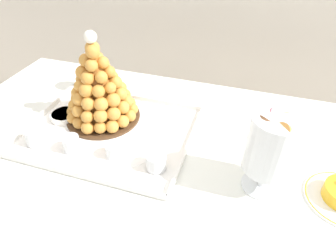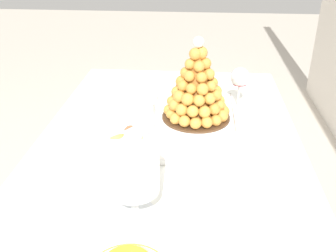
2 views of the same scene
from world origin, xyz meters
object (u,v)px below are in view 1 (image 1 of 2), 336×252
Objects in this scene: macaron_goblet at (272,145)px; dessert_cup_centre at (113,151)px; dessert_cup_mid_right at (156,162)px; creme_brulee_ramekin at (65,115)px; dessert_cup_mid_left at (71,144)px; serving_tray at (110,131)px; dessert_cup_left at (35,137)px; wine_glass at (91,63)px; croquembouche at (99,88)px.

dessert_cup_centre is at bearing -177.03° from macaron_goblet.
dessert_cup_mid_right is 0.42m from creme_brulee_ramekin.
creme_brulee_ramekin is (-0.40, 0.13, -0.01)m from dessert_cup_mid_right.
dessert_cup_centre is at bearing -26.04° from creme_brulee_ramekin.
dessert_cup_mid_left is 0.14m from dessert_cup_centre.
dessert_cup_left is at bearing -147.02° from serving_tray.
serving_tray is at bearing 32.98° from dessert_cup_left.
wine_glass is at bearing 128.32° from serving_tray.
croquembouche is 0.22m from dessert_cup_mid_left.
croquembouche is at bearing -52.87° from wine_glass.
dessert_cup_mid_right is at bearing -33.86° from croquembouche.
serving_tray is 0.19m from creme_brulee_ramekin.
creme_brulee_ramekin reaches higher than serving_tray.
creme_brulee_ramekin is 0.24m from wine_glass.
wine_glass is at bearing 126.62° from dessert_cup_centre.
dessert_cup_mid_left is 0.39m from wine_glass.
dessert_cup_left reaches higher than dessert_cup_mid_left.
serving_tray is at bearing -48.75° from croquembouche.
creme_brulee_ramekin is at bearing 130.62° from dessert_cup_mid_left.
wine_glass is (-0.13, 0.17, -0.00)m from croquembouche.
serving_tray is 11.58× the size of dessert_cup_centre.
croquembouche is 0.59m from macaron_goblet.
serving_tray is 10.54× the size of dessert_cup_mid_left.
croquembouche is 0.34m from dessert_cup_mid_right.
croquembouche reaches higher than dessert_cup_centre.
dessert_cup_mid_right is (0.41, 0.02, -0.00)m from dessert_cup_left.
dessert_cup_mid_right is 0.33m from macaron_goblet.
croquembouche is 0.26m from dessert_cup_left.
croquembouche is at bearing 131.25° from serving_tray.
dessert_cup_centre is (0.14, 0.02, -0.00)m from dessert_cup_mid_left.
macaron_goblet is (0.71, 0.04, 0.12)m from dessert_cup_left.
croquembouche is at bearing 126.12° from dessert_cup_centre.
macaron_goblet reaches higher than creme_brulee_ramekin.
creme_brulee_ramekin is 0.57× the size of wine_glass.
dessert_cup_left is 0.41m from dessert_cup_mid_right.
creme_brulee_ramekin is at bearing 85.87° from dessert_cup_left.
serving_tray is 1.75× the size of croquembouche.
dessert_cup_left is (-0.14, -0.20, -0.10)m from croquembouche.
creme_brulee_ramekin is (0.01, 0.15, -0.01)m from dessert_cup_left.
macaron_goblet is (0.70, -0.10, 0.13)m from creme_brulee_ramekin.
macaron_goblet is at bearing -8.41° from creme_brulee_ramekin.
serving_tray is 0.14m from dessert_cup_mid_left.
dessert_cup_centre is at bearing 177.59° from dessert_cup_mid_right.
serving_tray is 0.24m from dessert_cup_mid_right.
wine_glass is (-0.40, 0.35, 0.10)m from dessert_cup_mid_right.
croquembouche reaches higher than wine_glass.
dessert_cup_left is 0.15m from creme_brulee_ramekin.
dessert_cup_mid_right is 0.35× the size of wine_glass.
dessert_cup_mid_right is 0.24× the size of macaron_goblet.
dessert_cup_mid_left is 0.19m from creme_brulee_ramekin.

